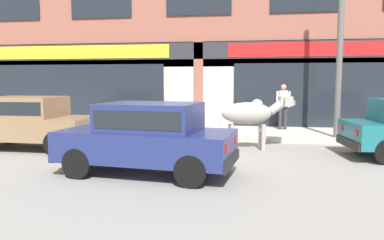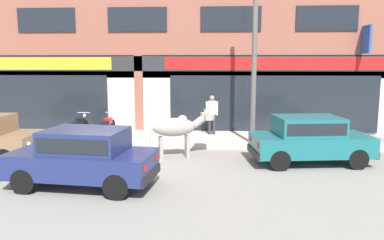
{
  "view_description": "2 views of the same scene",
  "coord_description": "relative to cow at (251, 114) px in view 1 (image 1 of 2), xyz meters",
  "views": [
    {
      "loc": [
        2.13,
        -9.4,
        1.91
      ],
      "look_at": [
        0.41,
        1.0,
        0.79
      ],
      "focal_mm": 35.0,
      "sensor_mm": 36.0,
      "label": 1
    },
    {
      "loc": [
        3.2,
        -10.95,
        3.05
      ],
      "look_at": [
        2.53,
        1.0,
        1.24
      ],
      "focal_mm": 35.0,
      "sensor_mm": 36.0,
      "label": 2
    }
  ],
  "objects": [
    {
      "name": "ground_plane",
      "position": [
        -2.05,
        -0.89,
        -1.01
      ],
      "size": [
        90.0,
        90.0,
        0.0
      ],
      "primitive_type": "plane",
      "color": "gray"
    },
    {
      "name": "sidewalk",
      "position": [
        -2.05,
        2.73,
        -0.92
      ],
      "size": [
        19.0,
        2.85,
        0.18
      ],
      "primitive_type": "cube",
      "color": "#B7AFA3",
      "rests_on": "ground"
    },
    {
      "name": "shop_building",
      "position": [
        -2.04,
        4.41,
        2.84
      ],
      "size": [
        23.0,
        1.4,
        8.14
      ],
      "color": "#8E5142",
      "rests_on": "ground"
    },
    {
      "name": "cow",
      "position": [
        0.0,
        0.0,
        0.0
      ],
      "size": [
        2.1,
        0.93,
        1.61
      ],
      "color": "#9E998E",
      "rests_on": "ground"
    },
    {
      "name": "car_0",
      "position": [
        -6.11,
        -0.8,
        -0.19
      ],
      "size": [
        3.62,
        1.63,
        1.46
      ],
      "color": "black",
      "rests_on": "ground"
    },
    {
      "name": "car_2",
      "position": [
        -2.03,
        -3.01,
        -0.19
      ],
      "size": [
        3.74,
        1.99,
        1.46
      ],
      "color": "black",
      "rests_on": "ground"
    },
    {
      "name": "motorcycle_0",
      "position": [
        -4.2,
        2.62,
        -0.44
      ],
      "size": [
        0.52,
        1.81,
        0.88
      ],
      "color": "black",
      "rests_on": "sidewalk"
    },
    {
      "name": "motorcycle_1",
      "position": [
        -3.09,
        2.76,
        -0.44
      ],
      "size": [
        0.52,
        1.81,
        0.88
      ],
      "color": "black",
      "rests_on": "sidewalk"
    },
    {
      "name": "pedestrian",
      "position": [
        1.11,
        3.25,
        0.16
      ],
      "size": [
        0.5,
        0.32,
        1.6
      ],
      "color": "#2D2D33",
      "rests_on": "sidewalk"
    },
    {
      "name": "utility_pole",
      "position": [
        2.59,
        1.61,
        2.42
      ],
      "size": [
        0.18,
        0.18,
        6.49
      ],
      "primitive_type": "cylinder",
      "color": "#595651",
      "rests_on": "sidewalk"
    }
  ]
}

